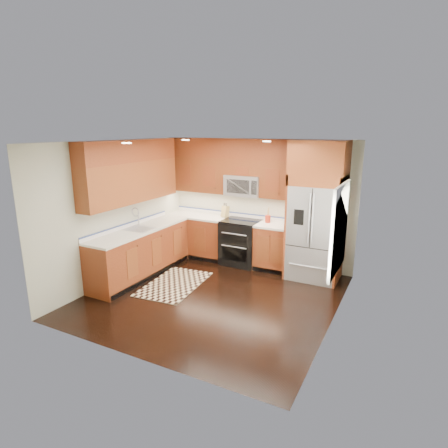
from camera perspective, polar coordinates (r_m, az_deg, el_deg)
The scene contains 16 objects.
ground at distance 6.55m, azimuth -1.68°, elevation -10.93°, with size 4.00×4.00×0.00m, color black.
wall_back at distance 7.88m, azimuth 5.31°, elevation 3.35°, with size 4.00×0.02×2.60m, color #B3B7A5.
wall_left at distance 7.27m, azimuth -15.70°, elevation 1.93°, with size 0.02×4.00×2.60m, color #B3B7A5.
wall_right at distance 5.46m, azimuth 16.93°, elevation -2.24°, with size 0.02×4.00×2.60m, color #B3B7A5.
window at distance 5.63m, azimuth 17.16°, elevation -0.71°, with size 0.04×1.10×1.30m.
base_cabinets at distance 7.70m, azimuth -6.51°, elevation -3.47°, with size 2.85×3.00×0.90m.
countertop at distance 7.59m, azimuth -5.23°, elevation -0.01°, with size 2.86×3.01×0.04m.
upper_cabinets at distance 7.49m, azimuth -5.53°, elevation 8.38°, with size 2.85×3.00×1.15m.
range at distance 7.88m, azimuth 2.57°, elevation -2.83°, with size 0.76×0.67×0.95m.
microwave at distance 7.73m, azimuth 3.08°, elevation 5.89°, with size 0.76×0.40×0.42m.
refrigerator at distance 7.14m, azimuth 13.88°, elevation 1.87°, with size 0.98×0.75×2.60m.
sink_faucet at distance 7.33m, azimuth -12.82°, elevation -0.25°, with size 0.54×0.44×0.37m.
rug at distance 7.08m, azimuth -7.55°, elevation -9.02°, with size 0.90×1.50×0.01m, color black.
knife_block at distance 8.03m, azimuth 0.18°, elevation 1.93°, with size 0.12×0.16×0.31m.
utensil_crock at distance 7.63m, azimuth 6.70°, elevation 1.03°, with size 0.13×0.13×0.31m.
cutting_board at distance 7.65m, azimuth 10.29°, elevation 0.16°, with size 0.29×0.29×0.02m, color brown.
Camera 1 is at (2.88, -5.17, 2.81)m, focal length 30.00 mm.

